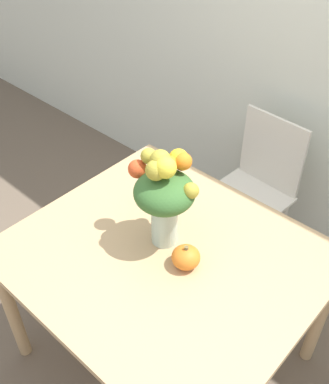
{
  "coord_description": "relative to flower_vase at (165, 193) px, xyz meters",
  "views": [
    {
      "loc": [
        0.85,
        -0.94,
        2.14
      ],
      "look_at": [
        -0.06,
        0.06,
        1.03
      ],
      "focal_mm": 42.0,
      "sensor_mm": 36.0,
      "label": 1
    }
  ],
  "objects": [
    {
      "name": "dining_chair_near_window",
      "position": [
        -0.06,
        0.83,
        -0.53
      ],
      "size": [
        0.45,
        0.45,
        0.92
      ],
      "rotation": [
        0.0,
        0.0,
        -0.06
      ],
      "color": "silver",
      "rests_on": "ground_plane"
    },
    {
      "name": "dining_table",
      "position": [
        0.06,
        -0.06,
        -0.35
      ],
      "size": [
        1.22,
        1.08,
        0.76
      ],
      "color": "tan",
      "rests_on": "ground_plane"
    },
    {
      "name": "ground_plane",
      "position": [
        0.06,
        -0.06,
        -1.02
      ],
      "size": [
        12.0,
        12.0,
        0.0
      ],
      "primitive_type": "plane",
      "color": "brown"
    },
    {
      "name": "flower_vase",
      "position": [
        0.0,
        0.0,
        0.0
      ],
      "size": [
        0.31,
        0.28,
        0.44
      ],
      "color": "#B2CCBC",
      "rests_on": "dining_table"
    },
    {
      "name": "pumpkin",
      "position": [
        0.16,
        -0.05,
        -0.21
      ],
      "size": [
        0.12,
        0.12,
        0.11
      ],
      "color": "orange",
      "rests_on": "dining_table"
    }
  ]
}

